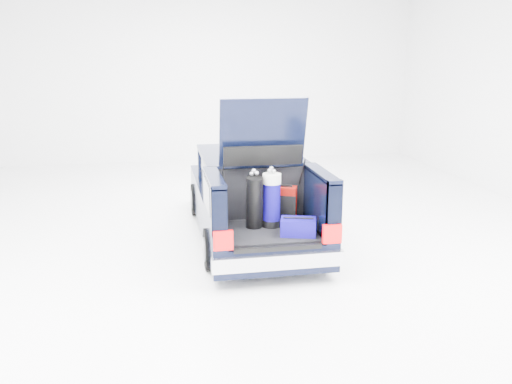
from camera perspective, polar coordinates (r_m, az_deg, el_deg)
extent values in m
plane|color=white|center=(9.43, -0.55, -4.65)|extent=(14.00, 14.00, 0.00)
cube|color=black|center=(9.89, -1.20, -0.70)|extent=(1.75, 3.00, 0.70)
cube|color=black|center=(11.42, -2.47, 0.84)|extent=(1.70, 0.30, 0.50)
cube|color=#B5B5BD|center=(11.57, -2.56, 0.67)|extent=(1.72, 0.10, 0.22)
cube|color=black|center=(9.27, -0.73, 2.21)|extent=(1.55, 1.95, 0.54)
cube|color=black|center=(9.21, -0.73, 3.97)|extent=(1.62, 2.05, 0.06)
cube|color=black|center=(7.92, 1.31, -5.75)|extent=(1.75, 1.30, 0.40)
cube|color=black|center=(7.87, 1.29, -4.16)|extent=(1.32, 1.18, 0.05)
cube|color=black|center=(7.61, -4.38, -1.68)|extent=(0.20, 1.30, 0.85)
cube|color=black|center=(7.92, 6.84, -1.11)|extent=(0.20, 1.30, 0.85)
cube|color=black|center=(7.51, -4.45, 1.51)|extent=(0.20, 1.30, 0.06)
cube|color=black|center=(7.81, 6.94, 1.96)|extent=(0.20, 1.30, 0.06)
cube|color=black|center=(8.32, 0.47, -0.29)|extent=(1.36, 0.08, 0.84)
cube|color=#B5B5BD|center=(7.29, 2.41, -7.34)|extent=(1.80, 0.12, 0.20)
cube|color=#C1080A|center=(7.08, -3.49, -5.11)|extent=(0.26, 0.07, 0.26)
cube|color=#C1080A|center=(7.39, 8.01, -4.37)|extent=(0.26, 0.07, 0.26)
cube|color=black|center=(7.26, 2.36, -5.96)|extent=(1.20, 0.06, 0.06)
cube|color=black|center=(7.96, 0.72, 6.32)|extent=(1.28, 0.33, 1.03)
cube|color=black|center=(7.98, 0.67, 7.35)|extent=(0.95, 0.17, 0.54)
cylinder|color=black|center=(10.62, -6.27, -0.78)|extent=(0.20, 0.62, 0.62)
cylinder|color=slate|center=(10.62, -6.27, -0.78)|extent=(0.23, 0.36, 0.36)
cylinder|color=black|center=(10.85, 2.40, -0.38)|extent=(0.20, 0.62, 0.62)
cylinder|color=slate|center=(10.85, 2.40, -0.38)|extent=(0.23, 0.36, 0.36)
cylinder|color=black|center=(7.96, -4.73, -6.01)|extent=(0.20, 0.62, 0.62)
cylinder|color=slate|center=(7.96, -4.73, -6.01)|extent=(0.23, 0.36, 0.36)
cylinder|color=black|center=(8.27, 6.70, -5.27)|extent=(0.20, 0.62, 0.62)
cylinder|color=slate|center=(8.27, 6.70, -5.27)|extent=(0.23, 0.36, 0.36)
cube|color=#6D0803|center=(8.23, 3.08, -1.23)|extent=(0.39, 0.32, 0.53)
cube|color=black|center=(8.15, 3.10, 0.66)|extent=(0.21, 0.12, 0.03)
cube|color=black|center=(8.15, 3.23, -1.78)|extent=(0.33, 0.14, 0.40)
cylinder|color=black|center=(7.81, -0.17, -1.13)|extent=(0.26, 0.37, 0.80)
cube|color=white|center=(7.90, -0.30, -0.74)|extent=(0.09, 0.02, 0.28)
sphere|color=#99999E|center=(7.72, -0.46, 1.93)|extent=(0.06, 0.06, 0.06)
sphere|color=#99999E|center=(7.68, 0.07, 2.01)|extent=(0.06, 0.06, 0.06)
cylinder|color=black|center=(7.99, 1.64, -3.28)|extent=(0.30, 0.30, 0.10)
cylinder|color=#0D0469|center=(7.90, 1.66, -1.00)|extent=(0.28, 0.28, 0.57)
cylinder|color=white|center=(7.82, 1.68, 1.41)|extent=(0.30, 0.30, 0.14)
sphere|color=#99999E|center=(7.82, 1.88, 2.19)|extent=(0.07, 0.07, 0.07)
sphere|color=#99999E|center=(7.82, 1.62, 2.51)|extent=(0.07, 0.07, 0.07)
cube|color=#0D0469|center=(7.63, 4.47, -3.67)|extent=(0.56, 0.44, 0.23)
cylinder|color=black|center=(7.59, 4.49, -2.76)|extent=(0.42, 0.14, 0.03)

